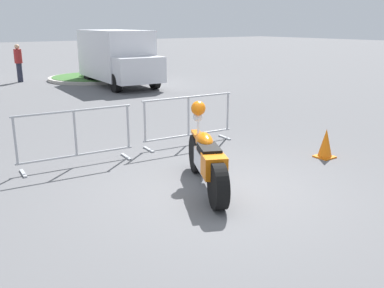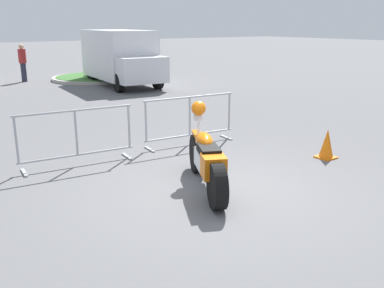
{
  "view_description": "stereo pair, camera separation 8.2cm",
  "coord_description": "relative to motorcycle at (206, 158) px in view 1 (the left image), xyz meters",
  "views": [
    {
      "loc": [
        -4.08,
        -5.03,
        2.6
      ],
      "look_at": [
        -0.07,
        0.55,
        0.65
      ],
      "focal_mm": 40.0,
      "sensor_mm": 36.0,
      "label": 1
    },
    {
      "loc": [
        -4.01,
        -5.08,
        2.6
      ],
      "look_at": [
        -0.07,
        0.55,
        0.65
      ],
      "focal_mm": 40.0,
      "sensor_mm": 36.0,
      "label": 2
    }
  ],
  "objects": [
    {
      "name": "ground_plane",
      "position": [
        0.07,
        -0.15,
        -0.5
      ],
      "size": [
        120.0,
        120.0,
        0.0
      ],
      "primitive_type": "plane",
      "color": "#5B5B5E"
    },
    {
      "name": "motorcycle",
      "position": [
        0.0,
        0.0,
        0.0
      ],
      "size": [
        1.17,
        2.17,
        1.31
      ],
      "rotation": [
        0.0,
        0.0,
        1.12
      ],
      "color": "black",
      "rests_on": "ground"
    },
    {
      "name": "crowd_barrier_near",
      "position": [
        -1.29,
        2.33,
        0.05
      ],
      "size": [
        2.19,
        0.62,
        1.07
      ],
      "rotation": [
        0.0,
        0.0,
        -0.09
      ],
      "color": "#9EA0A5",
      "rests_on": "ground"
    },
    {
      "name": "crowd_barrier_far",
      "position": [
        1.29,
        2.33,
        0.05
      ],
      "size": [
        2.19,
        0.62,
        1.07
      ],
      "rotation": [
        0.0,
        0.0,
        -0.09
      ],
      "color": "#9EA0A5",
      "rests_on": "ground"
    },
    {
      "name": "delivery_van",
      "position": [
        4.22,
        11.78,
        0.74
      ],
      "size": [
        2.33,
        5.14,
        2.31
      ],
      "rotation": [
        0.0,
        0.0,
        -1.65
      ],
      "color": "silver",
      "rests_on": "ground"
    },
    {
      "name": "pedestrian",
      "position": [
        1.04,
        15.31,
        0.42
      ],
      "size": [
        0.44,
        0.44,
        1.69
      ],
      "rotation": [
        0.0,
        0.0,
        5.91
      ],
      "color": "#262838",
      "rests_on": "ground"
    },
    {
      "name": "planter_island",
      "position": [
        4.21,
        14.19,
        -0.27
      ],
      "size": [
        4.24,
        4.24,
        1.02
      ],
      "color": "#ADA89E",
      "rests_on": "ground"
    },
    {
      "name": "traffic_cone",
      "position": [
        2.92,
        -0.09,
        -0.21
      ],
      "size": [
        0.34,
        0.34,
        0.59
      ],
      "color": "orange",
      "rests_on": "ground"
    }
  ]
}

